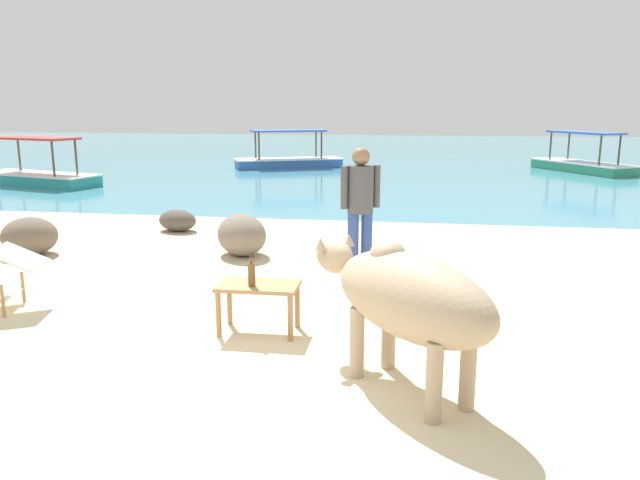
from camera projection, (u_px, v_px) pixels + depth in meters
The scene contains 13 objects.
sand_beach at pixel (198, 385), 4.85m from camera, with size 18.00×14.00×0.04m, color beige.
water_surface at pixel (380, 157), 26.07m from camera, with size 60.00×36.00×0.03m, color teal.
cow at pixel (406, 296), 4.58m from camera, with size 1.65×1.74×1.13m.
low_bench_table at pixel (258, 292), 5.84m from camera, with size 0.77×0.45×0.48m.
bottle at pixel (252, 274), 5.73m from camera, with size 0.07×0.07×0.30m.
deck_chair_near at pixel (6, 274), 6.50m from camera, with size 0.87×0.70×0.68m.
person_standing at pixel (360, 202), 7.63m from camera, with size 0.47×0.32×1.62m.
shore_rock_large at pixel (177, 220), 10.60m from camera, with size 0.70×0.51×0.37m, color brown.
shore_rock_medium at pixel (242, 235), 8.87m from camera, with size 0.89×0.67×0.60m, color gray.
shore_rock_small at pixel (30, 236), 8.89m from camera, with size 0.77×0.76×0.55m, color #6B5B4C.
boat_green at pixel (582, 163), 20.07m from camera, with size 2.85×3.75×1.29m.
boat_blue at pixel (288, 160), 21.40m from camera, with size 3.83×2.53×1.29m.
boat_teal at pixel (37, 175), 16.80m from camera, with size 3.85×2.11×1.29m.
Camera 1 is at (1.65, -4.28, 2.17)m, focal length 34.77 mm.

